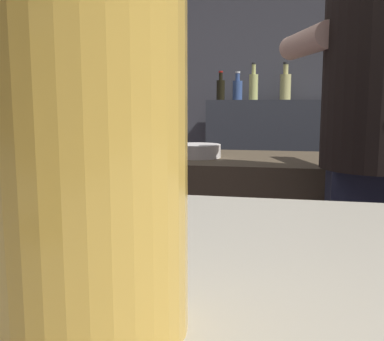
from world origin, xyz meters
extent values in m
cube|color=#46464C|center=(0.00, 2.20, 1.35)|extent=(5.20, 0.10, 2.70)
cube|color=#34373E|center=(-0.19, 1.92, 0.58)|extent=(0.83, 0.36, 1.16)
cube|color=white|center=(-2.06, 1.75, 0.61)|extent=(0.58, 0.55, 1.21)
cube|color=#262626|center=(-1.86, 1.46, 0.67)|extent=(0.03, 0.03, 0.44)
cube|color=#25293E|center=(0.19, 0.20, 0.47)|extent=(0.28, 0.20, 0.94)
cylinder|color=black|center=(0.19, 0.20, 1.24)|extent=(0.34, 0.34, 0.59)
cylinder|color=#DDAE96|center=(-0.02, 0.29, 1.32)|extent=(0.18, 0.33, 0.08)
cylinder|color=silver|center=(-0.44, 0.59, 0.94)|extent=(0.20, 0.20, 0.05)
cylinder|color=gold|center=(-0.15, -1.05, 1.11)|extent=(0.07, 0.07, 0.14)
cylinder|color=#3C568E|center=(-0.42, 1.99, 1.23)|extent=(0.07, 0.07, 0.13)
cylinder|color=#3C568E|center=(-0.42, 1.99, 1.33)|extent=(0.03, 0.03, 0.05)
cylinder|color=silver|center=(-0.42, 1.99, 1.36)|extent=(0.04, 0.04, 0.01)
cylinder|color=#D0C777|center=(-0.09, 2.02, 1.25)|extent=(0.08, 0.08, 0.18)
cylinder|color=#D0C777|center=(-0.09, 2.02, 1.38)|extent=(0.03, 0.03, 0.07)
cylinder|color=#333333|center=(-0.09, 2.02, 1.42)|extent=(0.04, 0.04, 0.01)
cylinder|color=#CFD377|center=(-0.30, 1.83, 1.25)|extent=(0.06, 0.06, 0.17)
cylinder|color=#CFD377|center=(-0.30, 1.83, 1.36)|extent=(0.03, 0.03, 0.06)
cylinder|color=#333333|center=(-0.30, 1.83, 1.40)|extent=(0.03, 0.03, 0.01)
cylinder|color=black|center=(-0.53, 1.89, 1.23)|extent=(0.06, 0.06, 0.13)
cylinder|color=black|center=(-0.53, 1.89, 1.32)|extent=(0.03, 0.03, 0.05)
cylinder|color=red|center=(-0.53, 1.89, 1.36)|extent=(0.03, 0.03, 0.01)
camera|label=1|loc=(-0.08, -1.20, 1.13)|focal=41.96mm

